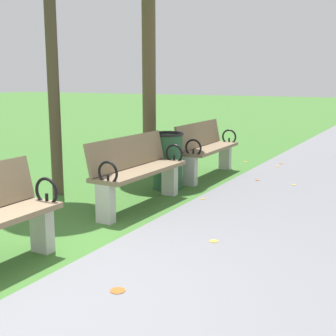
# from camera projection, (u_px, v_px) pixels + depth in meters

# --- Properties ---
(ground_plane) EXTENTS (80.00, 80.00, 0.00)m
(ground_plane) POSITION_uv_depth(u_px,v_px,m) (14.00, 295.00, 3.52)
(ground_plane) COLOR #386628
(park_bench_2) EXTENTS (0.50, 1.61, 0.90)m
(park_bench_2) POSITION_uv_depth(u_px,v_px,m) (137.00, 170.00, 5.87)
(park_bench_2) COLOR #7A664C
(park_bench_2) RESTS_ON ground
(park_bench_3) EXTENTS (0.49, 1.61, 0.90)m
(park_bench_3) POSITION_uv_depth(u_px,v_px,m) (206.00, 148.00, 7.72)
(park_bench_3) COLOR #7A664C
(park_bench_3) RESTS_ON ground
(trash_bin) EXTENTS (0.48, 0.48, 0.84)m
(trash_bin) POSITION_uv_depth(u_px,v_px,m) (168.00, 160.00, 6.87)
(trash_bin) COLOR #234C2D
(trash_bin) RESTS_ON ground
(scattered_leaves) EXTENTS (4.86, 9.43, 0.02)m
(scattered_leaves) POSITION_uv_depth(u_px,v_px,m) (208.00, 200.00, 6.24)
(scattered_leaves) COLOR gold
(scattered_leaves) RESTS_ON ground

